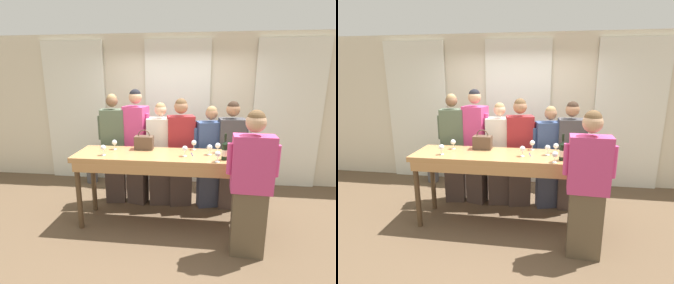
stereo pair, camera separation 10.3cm
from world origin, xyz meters
The scene contains 25 objects.
ground_plane centered at (0.00, 0.00, 0.00)m, with size 18.00×18.00×0.00m, color brown.
wall_back centered at (0.00, 1.64, 1.40)m, with size 12.00×0.06×2.80m.
curtain_panel_left centered at (-2.00, 1.58, 1.34)m, with size 1.20×0.03×2.69m.
curtain_panel_center centered at (0.00, 1.58, 1.34)m, with size 1.20×0.03×2.69m.
curtain_panel_right centered at (2.00, 1.58, 1.34)m, with size 1.20×0.03×2.69m.
tasting_bar centered at (0.00, -0.02, 0.92)m, with size 2.50×0.65×1.03m.
wine_bottle centered at (0.74, -0.16, 1.15)m, with size 0.08×0.08×0.33m.
handbag centered at (-0.36, 0.20, 1.13)m, with size 0.26×0.15×0.28m.
wine_glass_front_left centered at (0.67, 0.14, 1.13)m, with size 0.07×0.07×0.14m.
wine_glass_front_mid centered at (-0.78, 0.15, 1.13)m, with size 0.07×0.07×0.14m.
wine_glass_front_right centered at (-0.83, -0.14, 1.13)m, with size 0.07×0.07×0.14m.
wine_glass_center_left centered at (0.56, 0.03, 1.13)m, with size 0.07×0.07×0.14m.
wine_glass_center_mid centered at (0.35, 0.26, 1.13)m, with size 0.07×0.07×0.14m.
wine_glass_center_right centered at (0.64, -0.26, 1.13)m, with size 0.07×0.07×0.14m.
wine_glass_back_left centered at (0.24, -0.07, 1.13)m, with size 0.07×0.07×0.14m.
wine_glass_back_mid centered at (1.03, 0.08, 1.13)m, with size 0.07×0.07×0.14m.
pen centered at (0.33, 0.01, 1.03)m, with size 0.03×0.14×0.01m.
guest_olive_jacket centered at (-0.94, 0.60, 0.91)m, with size 0.48×0.31×1.78m.
guest_pink_top centered at (-0.56, 0.60, 0.96)m, with size 0.46×0.34×1.86m.
guest_cream_sweater centered at (-0.18, 0.60, 0.84)m, with size 0.55×0.30×1.66m.
guest_striped_shirt centered at (0.14, 0.60, 0.89)m, with size 0.52×0.32×1.73m.
guest_navy_coat centered at (0.59, 0.60, 0.82)m, with size 0.53×0.32×1.62m.
guest_beige_cap centered at (0.91, 0.60, 0.86)m, with size 0.50×0.30×1.69m.
host_pouring centered at (1.00, -0.56, 0.89)m, with size 0.56×0.24×1.71m.
potted_plant centered at (-1.66, 1.32, 0.32)m, with size 0.27×0.27×0.58m.
Camera 1 is at (0.39, -3.34, 2.05)m, focal length 28.00 mm.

